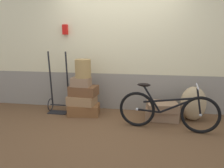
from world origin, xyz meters
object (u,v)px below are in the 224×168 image
(suitcase_1, at_px, (82,100))
(wicker_basket, at_px, (83,68))
(suitcase_5, at_px, (162,106))
(bicycle, at_px, (167,111))
(suitcase_0, at_px, (84,110))
(burlap_sack, at_px, (193,104))
(luggage_trolley, at_px, (59,98))
(suitcase_4, at_px, (162,114))
(suitcase_3, at_px, (81,82))
(suitcase_2, at_px, (84,91))

(suitcase_1, height_order, wicker_basket, wicker_basket)
(suitcase_5, height_order, bicycle, bicycle)
(suitcase_1, distance_m, suitcase_5, 1.54)
(suitcase_0, relative_size, bicycle, 0.37)
(burlap_sack, bearing_deg, suitcase_5, -172.09)
(suitcase_1, relative_size, bicycle, 0.32)
(suitcase_5, bearing_deg, luggage_trolley, 170.37)
(suitcase_0, distance_m, wicker_basket, 0.81)
(suitcase_0, distance_m, suitcase_4, 1.50)
(suitcase_1, relative_size, burlap_sack, 0.83)
(suitcase_3, relative_size, suitcase_4, 0.59)
(suitcase_5, height_order, luggage_trolley, luggage_trolley)
(suitcase_0, relative_size, suitcase_3, 1.66)
(suitcase_0, bearing_deg, burlap_sack, -4.84)
(luggage_trolley, height_order, burlap_sack, luggage_trolley)
(suitcase_0, bearing_deg, bicycle, -23.65)
(suitcase_0, height_order, suitcase_2, suitcase_2)
(suitcase_4, xyz_separation_m, suitcase_5, (0.01, -0.05, 0.16))
(suitcase_1, xyz_separation_m, burlap_sack, (2.09, 0.06, 0.02))
(suitcase_0, xyz_separation_m, suitcase_2, (-0.01, 0.04, 0.37))
(suitcase_2, distance_m, suitcase_4, 1.55)
(suitcase_2, xyz_separation_m, suitcase_4, (1.51, 0.00, -0.38))
(burlap_sack, bearing_deg, suitcase_2, -179.22)
(suitcase_4, bearing_deg, bicycle, -83.09)
(suitcase_4, distance_m, suitcase_5, 0.17)
(suitcase_4, height_order, suitcase_5, suitcase_5)
(wicker_basket, bearing_deg, burlap_sack, 1.57)
(suitcase_5, distance_m, bicycle, 0.47)
(suitcase_2, xyz_separation_m, suitcase_5, (1.51, -0.05, -0.22))
(wicker_basket, xyz_separation_m, luggage_trolley, (-0.55, 0.10, -0.62))
(suitcase_2, distance_m, burlap_sack, 2.07)
(suitcase_1, height_order, bicycle, bicycle)
(suitcase_2, bearing_deg, suitcase_5, 4.31)
(suitcase_2, relative_size, suitcase_3, 1.45)
(wicker_basket, bearing_deg, suitcase_1, -168.44)
(suitcase_3, bearing_deg, suitcase_5, 2.95)
(suitcase_4, xyz_separation_m, luggage_trolley, (-2.05, 0.07, 0.20))
(suitcase_2, distance_m, suitcase_3, 0.19)
(bicycle, bearing_deg, luggage_trolley, 164.59)
(suitcase_3, xyz_separation_m, suitcase_5, (1.55, 0.00, -0.40))
(wicker_basket, bearing_deg, bicycle, -17.27)
(suitcase_1, relative_size, suitcase_2, 1.01)
(suitcase_3, xyz_separation_m, suitcase_4, (1.54, 0.05, -0.56))
(luggage_trolley, bearing_deg, suitcase_2, -7.16)
(suitcase_0, bearing_deg, suitcase_3, -172.08)
(suitcase_5, relative_size, luggage_trolley, 0.44)
(suitcase_1, bearing_deg, suitcase_4, 6.50)
(suitcase_4, relative_size, bicycle, 0.37)
(burlap_sack, bearing_deg, wicker_basket, -178.43)
(suitcase_1, height_order, burlap_sack, burlap_sack)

